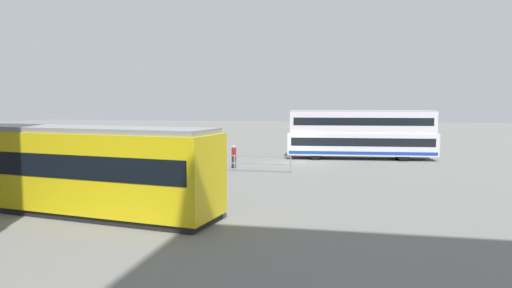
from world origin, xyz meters
The scene contains 6 objects.
ground_plane centered at (0.00, 0.00, 0.00)m, with size 160.00×160.00×0.00m, color slate.
double_decker_bus centered at (-4.64, -3.35, 1.99)m, with size 11.75×3.51×3.90m.
tram_yellow centered at (8.57, 17.11, 1.82)m, with size 15.25×4.89×3.50m.
pedestrian_near_railing centered at (4.03, 3.76, 0.91)m, with size 0.45×0.45×1.59m.
pedestrian_railing centered at (3.59, 5.25, 0.74)m, with size 7.45×0.13×1.08m.
info_sign centered at (9.23, 6.14, 1.61)m, with size 1.17×0.38×2.30m.
Camera 1 is at (-3.54, 33.55, 4.41)m, focal length 31.57 mm.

